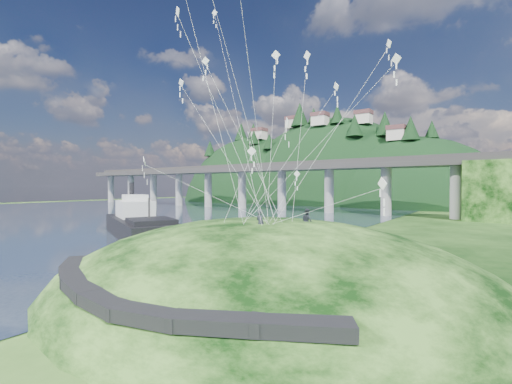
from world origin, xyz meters
The scene contains 10 objects.
ground centered at (0.00, 0.00, 0.00)m, with size 320.00×320.00×0.00m, color black.
water centered at (-72.00, 30.00, 0.01)m, with size 240.00×240.00×0.00m, color #32415C.
grass_hill centered at (8.00, 2.00, -1.50)m, with size 36.00×32.00×13.00m.
footpath centered at (7.46, -9.74, 2.08)m, with size 22.29×5.84×0.83m.
bridge centered at (-26.46, 70.07, 9.70)m, with size 160.00×11.00×15.00m.
far_ridge centered at (-43.58, 122.17, -7.44)m, with size 153.00×70.00×94.50m.
work_barge centered at (-20.86, 10.84, 2.04)m, with size 23.80×15.36×8.14m.
wooden_dock centered at (-4.71, 6.63, 0.50)m, with size 15.94×3.93×1.13m.
kite_flyers centered at (10.20, 1.97, 5.88)m, with size 2.85×4.50×1.97m.
kite_swarm centered at (6.76, 3.56, 17.52)m, with size 20.09×15.56×21.79m.
Camera 1 is at (22.70, -20.12, 7.56)m, focal length 24.00 mm.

